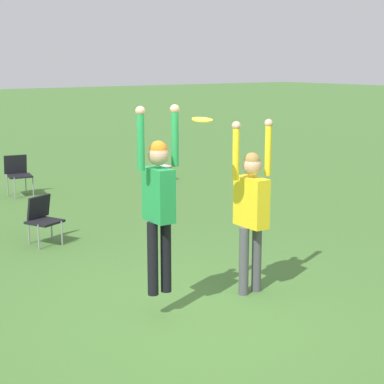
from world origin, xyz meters
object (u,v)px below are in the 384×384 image
person_jumping (159,196)px  camping_chair_1 (42,216)px  frisbee (202,120)px  camping_chair_2 (18,172)px  person_defending (251,203)px  cooler_box (162,173)px

person_jumping → camping_chair_1: person_jumping is taller
frisbee → camping_chair_2: frisbee is taller
person_defending → camping_chair_2: 7.37m
person_jumping → camping_chair_1: bearing=-0.4°
frisbee → cooler_box: size_ratio=0.60×
camping_chair_2 → person_jumping: bearing=92.0°
person_jumping → camping_chair_2: bearing=-7.6°
person_jumping → cooler_box: (4.65, 6.95, -1.19)m
frisbee → camping_chair_2: size_ratio=0.26×
camping_chair_1 → person_jumping: bearing=65.3°
person_defending → cooler_box: bearing=156.3°
person_defending → camping_chair_1: size_ratio=2.86×
frisbee → camping_chair_2: 7.74m
person_jumping → frisbee: 0.95m
person_defending → camping_chair_2: (-0.09, 7.35, -0.62)m
person_defending → frisbee: size_ratio=9.46×
camping_chair_1 → cooler_box: 5.66m
frisbee → cooler_box: bearing=59.5°
camping_chair_2 → cooler_box: 3.46m
person_defending → camping_chair_2: size_ratio=2.48×
person_jumping → frisbee: bearing=-113.8°
person_jumping → camping_chair_2: (1.22, 7.30, -0.86)m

